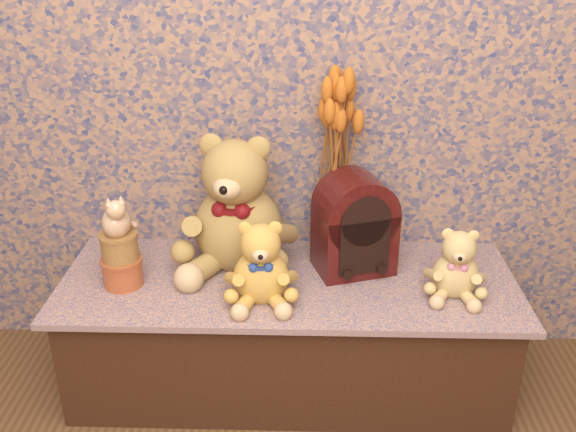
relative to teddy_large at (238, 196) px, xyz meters
name	(u,v)px	position (x,y,z in m)	size (l,w,h in m)	color
display_shelf	(288,331)	(0.16, -0.11, -0.43)	(1.41, 0.54, 0.39)	#3A4178
teddy_large	(238,196)	(0.00, 0.00, 0.00)	(0.37, 0.44, 0.47)	olive
teddy_medium	(261,257)	(0.09, -0.21, -0.10)	(0.21, 0.25, 0.27)	#C68338
teddy_small	(457,259)	(0.66, -0.17, -0.12)	(0.18, 0.22, 0.23)	tan
cathedral_radio	(355,223)	(0.37, -0.03, -0.07)	(0.23, 0.17, 0.32)	#390A0B
ceramic_vase	(335,226)	(0.31, 0.07, -0.13)	(0.12, 0.12, 0.20)	tan
dried_stalks	(338,132)	(0.31, 0.07, 0.19)	(0.23, 0.23, 0.44)	#C7671F
biscuit_tin_lower	(123,272)	(-0.34, -0.15, -0.19)	(0.12, 0.12, 0.09)	#C97B3B
biscuit_tin_upper	(119,247)	(-0.34, -0.15, -0.10)	(0.11, 0.11, 0.08)	tan
cat_figurine	(115,213)	(-0.34, -0.15, 0.01)	(0.10, 0.11, 0.14)	silver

